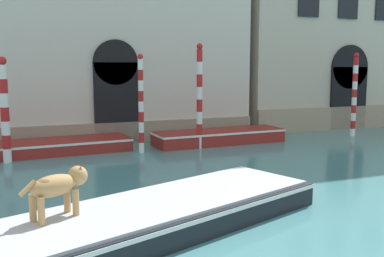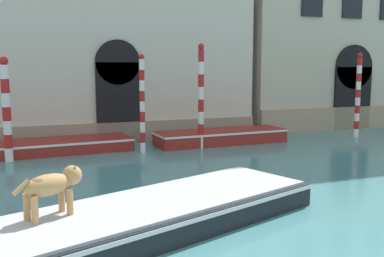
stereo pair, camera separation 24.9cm
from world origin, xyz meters
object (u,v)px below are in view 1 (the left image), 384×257
Objects in this scene: boat_foreground at (123,224)px; dog_on_deck at (59,185)px; boat_moored_near_palazzo at (54,146)px; boat_moored_far at (219,136)px; mooring_pole_1 at (199,96)px; mooring_pole_2 at (141,104)px; mooring_pole_3 at (5,110)px; mooring_pole_0 at (354,94)px.

boat_foreground is 1.36m from dog_on_deck.
boat_moored_near_palazzo is (-0.48, 8.90, -0.04)m from boat_foreground.
boat_moored_far is 2.19m from mooring_pole_1.
mooring_pole_1 is at bearing 1.51° from mooring_pole_2.
mooring_pole_1 is (4.77, 7.85, 1.70)m from boat_foreground.
mooring_pole_1 is at bearing 0.15° from mooring_pole_3.
boat_moored_near_palazzo is at bearing 174.77° from boat_moored_far.
boat_moored_far is at bearing -6.80° from boat_moored_near_palazzo.
mooring_pole_0 is (12.25, 8.02, 1.57)m from boat_foreground.
boat_foreground is 8.91m from boat_moored_near_palazzo.
boat_foreground is 2.54× the size of mooring_pole_2.
boat_moored_near_palazzo is 12.86m from mooring_pole_0.
mooring_pole_3 is (-0.92, 7.79, 0.62)m from dog_on_deck.
dog_on_deck is 9.81m from mooring_pole_1.
mooring_pole_0 is 0.94× the size of mooring_pole_1.
mooring_pole_0 is at bearing -7.78° from boat_moored_near_palazzo.
mooring_pole_2 is 4.50m from mooring_pole_3.
mooring_pole_3 is at bearing -179.24° from mooring_pole_0.
mooring_pole_2 reaches higher than mooring_pole_3.
dog_on_deck is at bearing -131.76° from boat_moored_far.
mooring_pole_3 is (-4.50, 0.04, -0.05)m from mooring_pole_2.
boat_moored_near_palazzo is at bearing 58.50° from dog_on_deck.
mooring_pole_0 is 9.77m from mooring_pole_2.
mooring_pole_0 is at bearing 1.30° from mooring_pole_1.
mooring_pole_0 reaches higher than mooring_pole_3.
boat_moored_near_palazzo is 1.40× the size of mooring_pole_1.
mooring_pole_1 is 1.12× the size of mooring_pole_2.
boat_foreground reaches higher than boat_moored_near_palazzo.
dog_on_deck is at bearing -149.11° from mooring_pole_0.
boat_foreground is at bearing -75.60° from mooring_pole_3.
boat_foreground is 2.28× the size of mooring_pole_1.
mooring_pole_3 reaches higher than boat_foreground.
boat_foreground is 2.63× the size of mooring_pole_3.
dog_on_deck is 8.92m from boat_moored_near_palazzo.
mooring_pole_2 is at bearing -0.54° from mooring_pole_3.
mooring_pole_2 is at bearing -178.49° from mooring_pole_1.
mooring_pole_1 is at bearing -15.11° from boat_moored_near_palazzo.
mooring_pole_2 is (2.96, -1.11, 1.53)m from boat_moored_near_palazzo.
dog_on_deck is 15.57m from mooring_pole_0.
boat_foreground is 2.43× the size of mooring_pole_0.
mooring_pole_3 is (-14.26, -0.19, -0.13)m from mooring_pole_0.
boat_foreground is 1.62× the size of boat_moored_near_palazzo.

